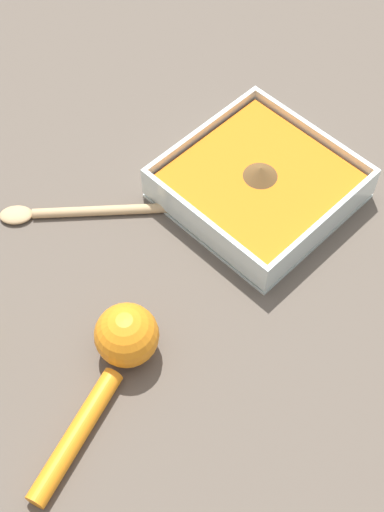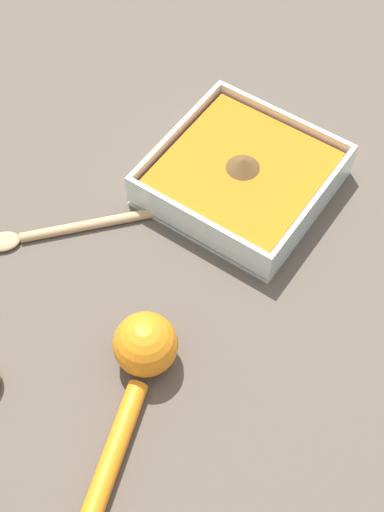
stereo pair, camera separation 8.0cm
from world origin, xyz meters
name	(u,v)px [view 2 (the right image)]	position (x,y,z in m)	size (l,w,h in m)	color
ground_plane	(274,199)	(0.00, 0.00, 0.00)	(4.00, 4.00, 0.00)	brown
square_dish	(242,178)	(-0.01, 0.04, 0.02)	(0.20, 0.20, 0.05)	silver
lemon_squeezer	(142,364)	(-0.28, -0.01, 0.03)	(0.21, 0.10, 0.07)	orange
wooden_spoon	(62,230)	(-0.19, 0.18, 0.01)	(0.17, 0.15, 0.01)	tan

